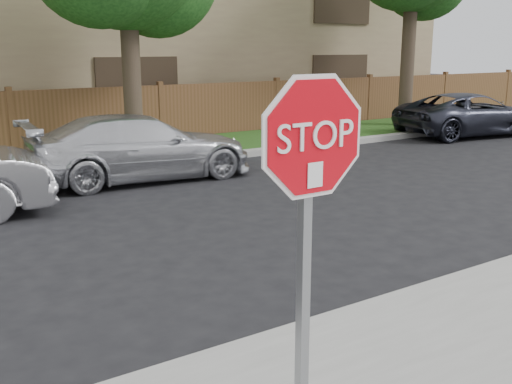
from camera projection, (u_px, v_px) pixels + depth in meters
ground at (284, 335)px, 5.66m from camera, size 90.00×90.00×0.00m
far_curb at (50, 176)px, 12.25m from camera, size 70.00×0.30×0.15m
grass_strip at (30, 164)px, 13.59m from camera, size 70.00×3.00×0.12m
fence at (12, 124)px, 14.71m from camera, size 70.00×0.12×1.60m
stop_sign at (310, 190)px, 3.54m from camera, size 1.01×0.13×2.55m
sedan_right at (141, 147)px, 12.11m from camera, size 4.71×2.20×1.33m
sedan_far_right at (471, 114)px, 18.15m from camera, size 4.93×2.89×1.29m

